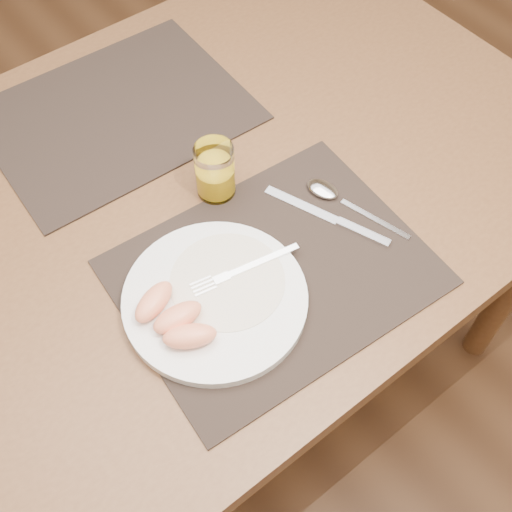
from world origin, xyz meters
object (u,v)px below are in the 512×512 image
at_px(plate, 215,299).
at_px(juice_glass, 215,173).
at_px(table, 184,222).
at_px(spoon, 330,193).
at_px(knife, 337,221).
at_px(fork, 237,272).
at_px(placemat_far, 117,114).
at_px(placemat_near, 274,272).

height_order(plate, juice_glass, juice_glass).
distance_m(table, spoon, 0.27).
height_order(plate, knife, plate).
relative_size(fork, knife, 0.83).
xyz_separation_m(table, placemat_far, (0.01, 0.22, 0.09)).
bearing_deg(spoon, plate, -169.81).
distance_m(placemat_near, knife, 0.14).
bearing_deg(juice_glass, table, 142.69).
xyz_separation_m(table, placemat_near, (0.03, -0.22, 0.09)).
bearing_deg(spoon, placemat_far, 114.92).
distance_m(placemat_near, placemat_far, 0.44).
height_order(placemat_far, juice_glass, juice_glass).
bearing_deg(table, knife, -52.04).
bearing_deg(plate, fork, 14.84).
bearing_deg(table, placemat_near, -83.48).
relative_size(placemat_far, fork, 2.58).
distance_m(knife, juice_glass, 0.21).
bearing_deg(juice_glass, fork, -115.81).
distance_m(placemat_far, plate, 0.44).
height_order(knife, juice_glass, juice_glass).
relative_size(placemat_near, fork, 2.58).
height_order(table, fork, fork).
bearing_deg(placemat_far, fork, -95.45).
bearing_deg(juice_glass, placemat_far, 98.13).
bearing_deg(plate, knife, 0.08).
height_order(fork, spoon, fork).
relative_size(table, fork, 8.02).
relative_size(fork, spoon, 0.92).
xyz_separation_m(plate, knife, (0.24, 0.00, -0.01)).
relative_size(placemat_near, juice_glass, 4.68).
height_order(placemat_near, fork, fork).
bearing_deg(fork, juice_glass, 64.19).
xyz_separation_m(placemat_near, spoon, (0.16, 0.06, 0.01)).
xyz_separation_m(placemat_far, plate, (-0.09, -0.43, 0.01)).
bearing_deg(knife, table, 127.96).
distance_m(placemat_far, spoon, 0.42).
bearing_deg(plate, spoon, 10.19).
bearing_deg(fork, spoon, 9.11).
bearing_deg(fork, plate, -165.16).
distance_m(plate, fork, 0.05).
xyz_separation_m(placemat_far, spoon, (0.18, -0.38, 0.01)).
distance_m(table, fork, 0.22).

